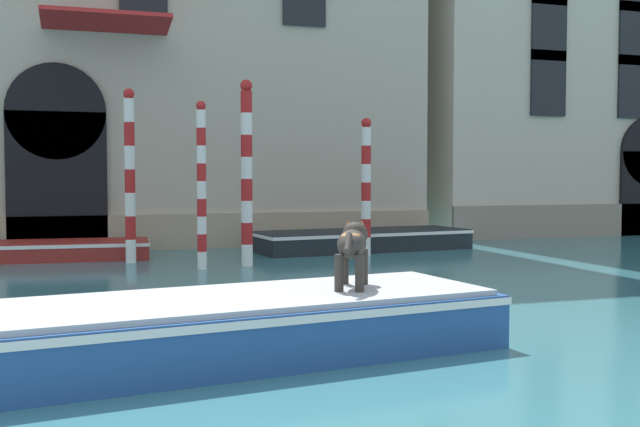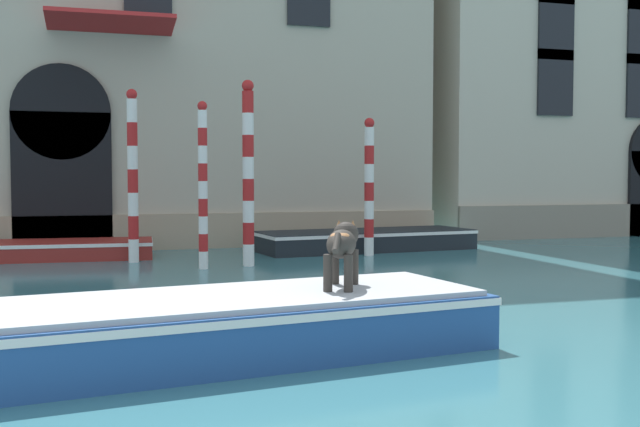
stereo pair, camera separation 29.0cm
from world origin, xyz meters
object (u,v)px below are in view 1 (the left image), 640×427
Objects in this scene: boat_moored_far at (362,240)px; mooring_pole_0 at (202,185)px; boat_foreground at (154,332)px; mooring_pole_3 at (366,186)px; mooring_pole_1 at (130,175)px; mooring_pole_2 at (247,172)px; boat_moored_near_palazzo at (43,250)px; dog_on_deck at (352,244)px.

mooring_pole_0 is (-4.55, -2.65, 1.47)m from boat_moored_far.
mooring_pole_3 reaches higher than boat_foreground.
boat_moored_far is 6.20m from mooring_pole_1.
mooring_pole_2 is (2.69, 7.87, 1.65)m from boat_foreground.
boat_moored_far is at bearing 10.10° from mooring_pole_1.
mooring_pole_3 is at bearing -7.20° from boat_moored_near_palazzo.
mooring_pole_2 reaches higher than boat_moored_far.
mooring_pole_2 is 3.41m from mooring_pole_3.
dog_on_deck is 10.74m from boat_moored_far.
boat_moored_near_palazzo is 1.46× the size of mooring_pole_3.
boat_moored_near_palazzo is at bearing 169.27° from mooring_pole_3.
mooring_pole_0 is (-0.59, 7.30, 0.59)m from dog_on_deck.
dog_on_deck is at bearing 0.72° from boat_foreground.
mooring_pole_2 is at bearing -159.71° from mooring_pole_3.
dog_on_deck is at bearing -112.37° from mooring_pole_3.
mooring_pole_3 is at bearing -113.07° from boat_moored_far.
boat_moored_near_palazzo is at bearing 147.34° from mooring_pole_1.
boat_moored_far is 1.68× the size of mooring_pole_0.
dog_on_deck is 0.27× the size of mooring_pole_2.
boat_moored_far is 4.64m from mooring_pole_2.
mooring_pole_1 is 1.16× the size of mooring_pole_3.
mooring_pole_0 is 4.41m from mooring_pole_3.
boat_moored_far is (3.96, 9.95, -0.88)m from dog_on_deck.
mooring_pole_0 is at bearing -50.42° from mooring_pole_1.
mooring_pole_0 reaches higher than dog_on_deck.
mooring_pole_3 is (-0.38, -1.24, 1.40)m from boat_moored_far.
boat_foreground is at bearing -123.00° from mooring_pole_3.
boat_moored_far is 1.51× the size of mooring_pole_1.
mooring_pole_2 is (0.40, 7.53, 0.85)m from dog_on_deck.
boat_foreground is 1.35× the size of boat_moored_far.
boat_moored_far is 1.75× the size of mooring_pole_3.
dog_on_deck is at bearing -93.06° from mooring_pole_2.
boat_moored_near_palazzo is at bearing 172.66° from boat_moored_far.
mooring_pole_0 is at bearing -166.87° from mooring_pole_2.
mooring_pole_3 is (4.18, 1.41, -0.07)m from mooring_pole_0.
mooring_pole_2 is at bearing -27.99° from boat_moored_near_palazzo.
mooring_pole_1 is at bearing 37.79° from dog_on_deck.
mooring_pole_0 reaches higher than boat_moored_near_palazzo.
mooring_pole_2 is at bearing 22.57° from dog_on_deck.
boat_foreground is 1.97× the size of mooring_pole_2.
mooring_pole_3 is (7.38, -1.40, 1.45)m from boat_moored_near_palazzo.
mooring_pole_0 is at bearing -161.37° from mooring_pole_3.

